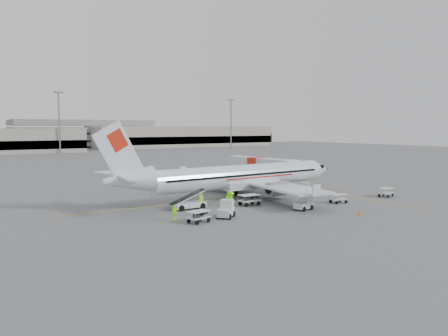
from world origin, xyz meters
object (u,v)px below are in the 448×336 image
Objects in this scene: tug_aft at (226,209)px; aircraft at (243,161)px; belt_loader at (189,197)px; tug_fore at (305,188)px; jet_bridge at (257,171)px; tug_mid at (303,203)px.

aircraft is at bearing 5.90° from tug_aft.
belt_loader is 19.79m from tug_fore.
aircraft is 17.92× the size of tug_fore.
jet_bridge is at bearing 32.52° from belt_loader.
belt_loader is at bearing -164.27° from aircraft.
tug_fore is at bearing 5.44° from belt_loader.
tug_mid is at bearing -116.15° from jet_bridge.
tug_mid is 9.71m from tug_aft.
tug_aft is (-18.91, -8.18, 0.13)m from tug_fore.
tug_aft is at bearing -136.50° from aircraft.
belt_loader is 2.31× the size of tug_mid.
aircraft is 14.01m from tug_aft.
aircraft is 12.91m from jet_bridge.
aircraft reaches higher than belt_loader.
belt_loader is 2.17× the size of tug_aft.
belt_loader is 2.54× the size of tug_fore.
aircraft reaches higher than jet_bridge.
belt_loader is 6.41m from tug_aft.
aircraft is 16.31× the size of tug_mid.
jet_bridge is (9.17, 8.71, -2.63)m from aircraft.
jet_bridge is at bearing 40.24° from aircraft.
belt_loader is at bearing 56.23° from tug_aft.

